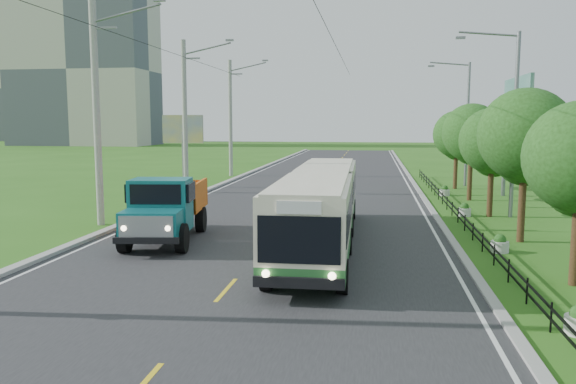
% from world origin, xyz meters
% --- Properties ---
extents(ground, '(240.00, 240.00, 0.00)m').
position_xyz_m(ground, '(0.00, 0.00, 0.00)').
color(ground, '#2B6117').
rests_on(ground, ground).
extents(road, '(14.00, 120.00, 0.02)m').
position_xyz_m(road, '(0.00, 20.00, 0.01)').
color(road, '#28282B').
rests_on(road, ground).
extents(curb_left, '(0.40, 120.00, 0.15)m').
position_xyz_m(curb_left, '(-7.20, 20.00, 0.07)').
color(curb_left, '#9E9E99').
rests_on(curb_left, ground).
extents(curb_right, '(0.30, 120.00, 0.10)m').
position_xyz_m(curb_right, '(7.15, 20.00, 0.05)').
color(curb_right, '#9E9E99').
rests_on(curb_right, ground).
extents(edge_line_left, '(0.12, 120.00, 0.00)m').
position_xyz_m(edge_line_left, '(-6.65, 20.00, 0.02)').
color(edge_line_left, silver).
rests_on(edge_line_left, road).
extents(edge_line_right, '(0.12, 120.00, 0.00)m').
position_xyz_m(edge_line_right, '(6.65, 20.00, 0.02)').
color(edge_line_right, silver).
rests_on(edge_line_right, road).
extents(centre_dash, '(0.12, 2.20, 0.00)m').
position_xyz_m(centre_dash, '(0.00, 0.00, 0.02)').
color(centre_dash, yellow).
rests_on(centre_dash, road).
extents(railing_right, '(0.04, 40.00, 0.60)m').
position_xyz_m(railing_right, '(8.00, 14.00, 0.30)').
color(railing_right, black).
rests_on(railing_right, ground).
extents(pole_near, '(3.51, 0.32, 10.00)m').
position_xyz_m(pole_near, '(-8.26, 9.00, 5.09)').
color(pole_near, gray).
rests_on(pole_near, ground).
extents(pole_mid, '(3.51, 0.32, 10.00)m').
position_xyz_m(pole_mid, '(-8.26, 21.00, 5.09)').
color(pole_mid, gray).
rests_on(pole_mid, ground).
extents(pole_far, '(3.51, 0.32, 10.00)m').
position_xyz_m(pole_far, '(-8.26, 33.00, 5.09)').
color(pole_far, gray).
rests_on(pole_far, ground).
extents(tree_third, '(3.60, 3.62, 6.00)m').
position_xyz_m(tree_third, '(9.86, 8.14, 3.99)').
color(tree_third, '#382314').
rests_on(tree_third, ground).
extents(tree_fourth, '(3.24, 3.31, 5.40)m').
position_xyz_m(tree_fourth, '(9.86, 14.14, 3.59)').
color(tree_fourth, '#382314').
rests_on(tree_fourth, ground).
extents(tree_fifth, '(3.48, 3.52, 5.80)m').
position_xyz_m(tree_fifth, '(9.86, 20.14, 3.85)').
color(tree_fifth, '#382314').
rests_on(tree_fifth, ground).
extents(tree_back, '(3.30, 3.36, 5.50)m').
position_xyz_m(tree_back, '(9.86, 26.14, 3.65)').
color(tree_back, '#382314').
rests_on(tree_back, ground).
extents(streetlight_mid, '(3.02, 0.20, 9.07)m').
position_xyz_m(streetlight_mid, '(10.64, 14.00, 4.90)').
color(streetlight_mid, slate).
rests_on(streetlight_mid, ground).
extents(streetlight_far, '(3.02, 0.20, 9.07)m').
position_xyz_m(streetlight_far, '(10.64, 28.00, 4.90)').
color(streetlight_far, slate).
rests_on(streetlight_far, ground).
extents(planter_near, '(0.64, 0.64, 0.67)m').
position_xyz_m(planter_near, '(8.60, 6.00, 0.29)').
color(planter_near, silver).
rests_on(planter_near, ground).
extents(planter_mid, '(0.64, 0.64, 0.67)m').
position_xyz_m(planter_mid, '(8.60, 14.00, 0.29)').
color(planter_mid, silver).
rests_on(planter_mid, ground).
extents(planter_far, '(0.64, 0.64, 0.67)m').
position_xyz_m(planter_far, '(8.60, 22.00, 0.29)').
color(planter_far, silver).
rests_on(planter_far, ground).
extents(billboard_left, '(3.00, 0.20, 5.20)m').
position_xyz_m(billboard_left, '(-9.50, 24.00, 3.87)').
color(billboard_left, slate).
rests_on(billboard_left, ground).
extents(billboard_right, '(0.24, 6.00, 7.30)m').
position_xyz_m(billboard_right, '(12.30, 20.00, 5.34)').
color(billboard_right, slate).
rests_on(billboard_right, ground).
extents(apartment_near, '(28.00, 14.00, 30.00)m').
position_xyz_m(apartment_near, '(-55.00, 95.00, 15.00)').
color(apartment_near, '#B7B2A3').
rests_on(apartment_near, ground).
extents(apartment_far, '(24.00, 14.00, 26.00)m').
position_xyz_m(apartment_far, '(-80.00, 120.00, 13.00)').
color(apartment_far, '#B7B2A3').
rests_on(apartment_far, ground).
extents(bus, '(2.61, 14.57, 2.80)m').
position_xyz_m(bus, '(2.09, 6.09, 1.69)').
color(bus, '#2C6E32').
rests_on(bus, ground).
extents(dump_truck, '(3.07, 6.33, 2.56)m').
position_xyz_m(dump_truck, '(-4.03, 6.10, 1.45)').
color(dump_truck, '#12686D').
rests_on(dump_truck, ground).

